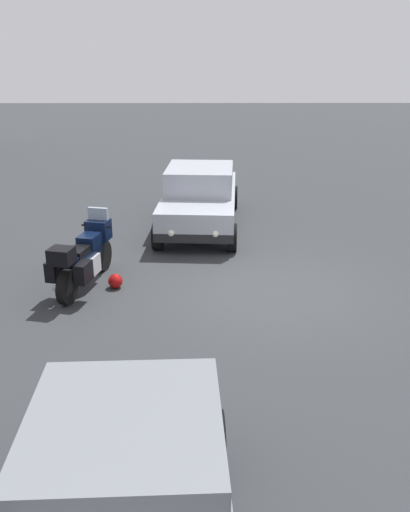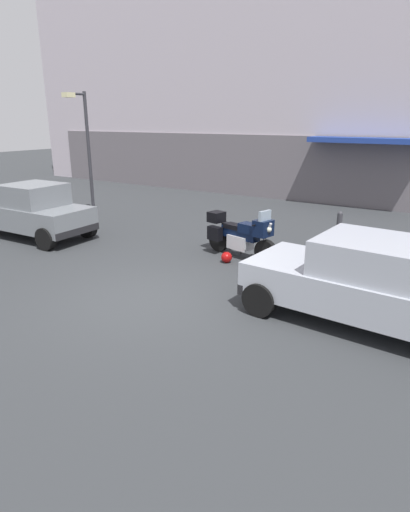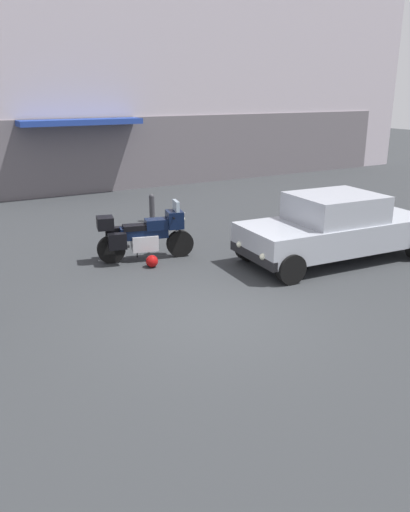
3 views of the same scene
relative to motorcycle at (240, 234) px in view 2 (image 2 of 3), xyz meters
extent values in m
plane|color=#2D3033|center=(-0.22, -3.46, -0.62)|extent=(80.00, 80.00, 0.00)
cube|color=#B2A8B2|center=(-0.22, 9.76, 5.95)|extent=(35.98, 2.40, 13.14)
cube|color=#625C62|center=(-0.22, 8.54, 0.78)|extent=(32.38, 0.12, 2.80)
cube|color=navy|center=(1.07, 8.11, 2.08)|extent=(4.40, 1.10, 0.20)
cylinder|color=black|center=(0.83, -0.19, -0.30)|extent=(0.66, 0.28, 0.64)
cylinder|color=black|center=(-0.75, 0.17, -0.30)|extent=(0.66, 0.28, 0.64)
cylinder|color=#B7B7BC|center=(0.81, -0.19, 0.13)|extent=(0.33, 0.14, 0.68)
cube|color=#B7B7BC|center=(0.00, 0.00, -0.20)|extent=(0.67, 0.52, 0.36)
cube|color=black|center=(0.00, 0.00, 0.04)|extent=(1.13, 0.52, 0.28)
cube|color=black|center=(0.30, -0.07, 0.22)|extent=(0.58, 0.45, 0.24)
cube|color=black|center=(-0.19, 0.04, 0.18)|extent=(0.61, 0.42, 0.12)
cube|color=black|center=(0.72, -0.17, 0.30)|extent=(0.45, 0.51, 0.40)
cube|color=#8C9EAD|center=(0.76, -0.17, 0.60)|extent=(0.17, 0.41, 0.28)
sphere|color=#EAEACC|center=(0.89, -0.21, 0.30)|extent=(0.14, 0.14, 0.14)
cylinder|color=black|center=(0.64, -0.15, 0.40)|extent=(0.18, 0.61, 0.04)
cylinder|color=#B7B7BC|center=(-0.54, 0.33, -0.32)|extent=(0.56, 0.21, 0.09)
cube|color=black|center=(-0.57, 0.41, -0.04)|extent=(0.43, 0.28, 0.36)
cube|color=black|center=(-0.69, -0.13, -0.04)|extent=(0.43, 0.28, 0.36)
cube|color=black|center=(-0.84, 0.19, 0.33)|extent=(0.44, 0.47, 0.28)
cylinder|color=black|center=(-0.10, 0.21, -0.47)|extent=(0.05, 0.13, 0.29)
sphere|color=#990C0C|center=(-0.07, -0.57, -0.48)|extent=(0.28, 0.28, 0.28)
cube|color=slate|center=(-6.29, -1.63, 0.04)|extent=(3.86, 1.79, 0.68)
cube|color=slate|center=(-6.14, -1.62, 0.70)|extent=(1.66, 1.57, 0.64)
cube|color=#8C9EAD|center=(-6.89, -1.65, 0.70)|extent=(0.12, 1.40, 0.54)
cube|color=#8C9EAD|center=(-5.39, -1.59, 0.70)|extent=(0.12, 1.40, 0.51)
cube|color=black|center=(-4.44, -1.56, -0.20)|extent=(0.18, 1.64, 0.20)
cylinder|color=black|center=(-7.77, -0.91, -0.30)|extent=(0.65, 0.25, 0.64)
cylinder|color=black|center=(-4.81, -2.35, -0.30)|extent=(0.65, 0.25, 0.64)
cylinder|color=black|center=(-4.87, -0.79, -0.30)|extent=(0.65, 0.25, 0.64)
sphere|color=silver|center=(-8.21, -1.25, -0.08)|extent=(0.14, 0.14, 0.14)
cube|color=#9EA3AD|center=(3.83, -2.19, 0.02)|extent=(4.60, 2.05, 0.64)
cube|color=#9EA3AD|center=(3.78, -2.18, 0.64)|extent=(2.00, 1.74, 0.60)
cube|color=#8C9EAD|center=(2.89, -2.12, 0.64)|extent=(0.16, 1.50, 0.51)
cube|color=black|center=(1.64, -2.04, -0.20)|extent=(0.23, 1.76, 0.20)
cylinder|color=black|center=(1.98, -2.91, -0.30)|extent=(0.65, 0.26, 0.64)
cylinder|color=black|center=(2.09, -1.23, -0.30)|extent=(0.65, 0.26, 0.64)
sphere|color=silver|center=(1.56, -2.52, -0.08)|extent=(0.14, 0.14, 0.14)
sphere|color=silver|center=(1.62, -1.56, -0.08)|extent=(0.14, 0.14, 0.14)
cylinder|color=#2D2D33|center=(-7.18, 1.62, 1.58)|extent=(0.12, 0.12, 4.40)
cylinder|color=#2D2D33|center=(-7.18, 1.27, 3.68)|extent=(0.08, 0.70, 0.08)
cube|color=beige|center=(-7.18, 0.92, 3.63)|extent=(0.28, 0.36, 0.16)
cylinder|color=#333338|center=(1.64, 3.25, -0.24)|extent=(0.16, 0.16, 0.77)
sphere|color=#333338|center=(1.64, 3.25, 0.15)|extent=(0.16, 0.16, 0.16)
camera|label=1|loc=(-9.57, -2.23, 3.62)|focal=38.02mm
camera|label=2|loc=(5.07, -9.52, 2.86)|focal=30.06mm
camera|label=3|loc=(-4.32, -10.48, 3.15)|focal=35.49mm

